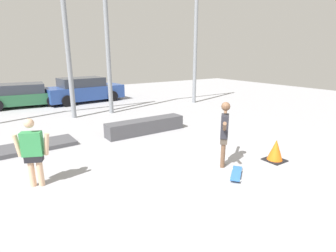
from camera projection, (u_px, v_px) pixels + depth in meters
ground_plane at (195, 174)px, 6.10m from camera, size 36.00×36.00×0.00m
skateboarder at (224, 131)px, 6.31m from camera, size 1.03×0.99×1.62m
skateboard at (236, 173)px, 6.00m from camera, size 0.77×0.66×0.08m
grind_box at (146, 126)px, 9.26m from camera, size 2.88×0.62×0.48m
manual_pad at (15, 150)px, 7.48m from camera, size 3.35×1.15×0.12m
canopy_support_right at (156, 29)px, 12.75m from camera, size 5.22×0.20×6.49m
parked_car_green at (24, 95)px, 13.88m from camera, size 4.22×2.24×1.20m
parked_car_blue at (84, 90)px, 15.17m from camera, size 4.42×2.17×1.40m
bystander at (33, 151)px, 5.37m from camera, size 0.68×0.37×1.47m
traffic_cone at (276, 151)px, 6.81m from camera, size 0.49×0.49×0.57m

